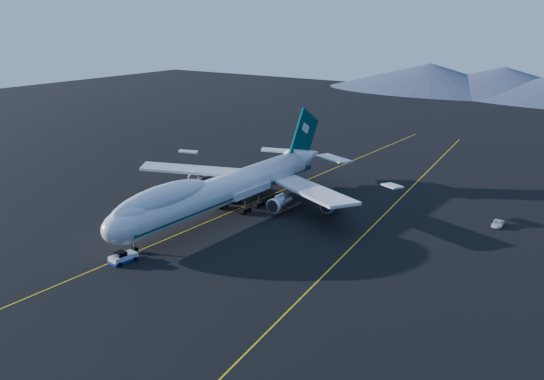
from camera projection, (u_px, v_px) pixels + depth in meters
The scene contains 6 objects.
ground at pixel (225, 214), 131.91m from camera, with size 500.00×500.00×0.00m, color black.
taxiway_line_main at pixel (225, 214), 131.91m from camera, with size 0.25×220.00×0.01m, color yellow.
taxiway_line_side at pixel (371, 228), 123.49m from camera, with size 0.25×200.00×0.01m, color yellow.
boeing_747 at pixel (225, 189), 130.29m from camera, with size 59.62×72.43×19.37m.
pushback_tug at pixel (123, 258), 106.57m from camera, with size 3.33×5.23×2.16m.
service_van at pixel (498, 223), 124.37m from camera, with size 2.05×4.44×1.23m, color silver.
Camera 1 is at (79.28, -97.23, 42.33)m, focal length 40.00 mm.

